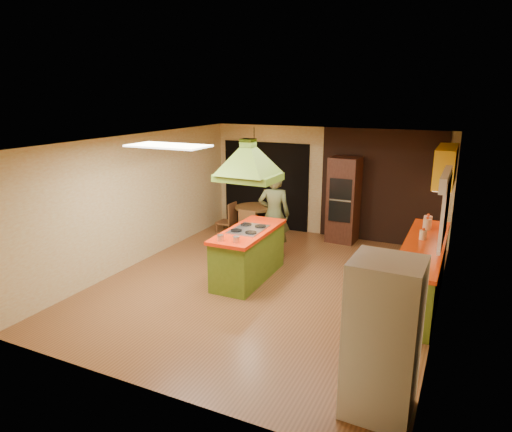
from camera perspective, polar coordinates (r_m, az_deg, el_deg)
The scene contains 21 objects.
ground at distance 8.07m, azimuth 1.50°, elevation -8.54°, with size 6.50×6.50×0.00m, color brown.
room_walls at distance 7.65m, azimuth 1.56°, elevation 0.06°, with size 5.50×6.50×6.50m.
ceiling_plane at distance 7.43m, azimuth 1.63°, elevation 9.41°, with size 6.50×6.50×0.00m, color silver.
brick_panel at distance 10.34m, azimuth 15.29°, elevation 3.52°, with size 2.64×0.03×2.50m, color #381E14.
nook_opening at distance 11.17m, azimuth 1.21°, elevation 3.85°, with size 2.20×0.03×2.10m, color black.
right_counter at distance 7.89m, azimuth 19.99°, elevation -6.44°, with size 0.62×3.05×0.92m.
upper_cabinets at distance 9.07m, azimuth 22.65°, elevation 5.80°, with size 0.34×1.40×0.70m, color yellow.
window_right at distance 7.32m, azimuth 22.66°, elevation 2.37°, with size 0.12×1.35×1.06m.
fluor_panel at distance 6.94m, azimuth -10.92°, elevation 8.61°, with size 1.20×0.60×0.03m, color white.
kitchen_island at distance 8.16m, azimuth -0.94°, elevation -4.75°, with size 0.76×1.84×0.93m.
range_hood at distance 7.74m, azimuth -1.00°, elevation 7.79°, with size 1.05×0.77×0.79m.
man at distance 9.16m, azimuth 2.27°, elevation 0.17°, with size 0.64×0.42×1.75m, color #484D29.
refrigerator at distance 4.93m, azimuth 15.54°, elevation -14.55°, with size 0.70×0.66×1.69m, color white.
wall_oven at distance 10.27m, azimuth 10.90°, elevation 2.00°, with size 0.66×0.63×1.90m.
dining_table at distance 10.69m, azimuth -0.23°, elevation 0.14°, with size 0.89×0.89×0.68m.
chair_left at distance 10.94m, azimuth -3.76°, elevation -0.12°, with size 0.40×0.40×0.72m, color brown, non-canonical shape.
chair_near at distance 10.04m, azimuth -0.54°, elevation -1.26°, with size 0.44×0.44×0.81m, color brown, non-canonical shape.
pendant_lamp at distance 10.41m, azimuth -0.24°, elevation 7.76°, with size 0.34×0.34×0.22m, color #FF9E3F.
canister_large at distance 8.64m, azimuth 20.66°, elevation -0.69°, with size 0.15×0.15×0.21m, color beige.
canister_medium at distance 8.53m, azimuth 20.58°, elevation -0.96°, with size 0.14×0.14×0.19m, color beige.
canister_small at distance 7.94m, azimuth 20.15°, elevation -2.23°, with size 0.11×0.11×0.15m, color beige.
Camera 1 is at (2.97, -6.76, 3.25)m, focal length 32.00 mm.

